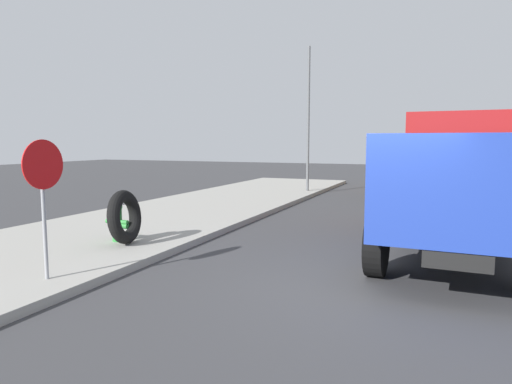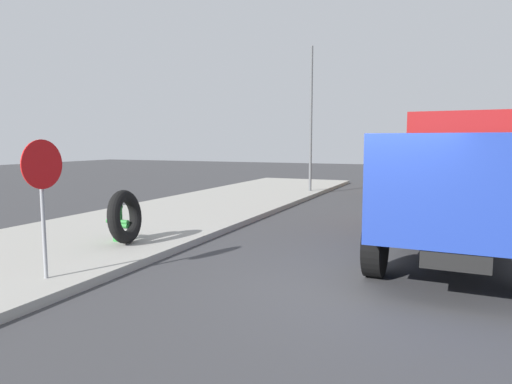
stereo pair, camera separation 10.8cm
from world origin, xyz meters
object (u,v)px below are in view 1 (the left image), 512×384
Objects in this scene: fire_hydrant at (117,220)px; street_light_pole at (308,120)px; dump_truck_blue at (460,175)px; stop_sign at (43,183)px; loose_tire at (125,217)px; dump_truck_orange at (445,157)px.

fire_hydrant is 0.14× the size of street_light_pole.
street_light_pole reaches higher than dump_truck_blue.
stop_sign is (-2.61, -0.80, 1.04)m from fire_hydrant.
loose_tire is (-0.17, -0.34, 0.11)m from fire_hydrant.
dump_truck_orange is at bearing 1.53° from dump_truck_blue.
dump_truck_blue is at bearing -67.38° from loose_tire.
dump_truck_blue reaches higher than loose_tire.
stop_sign is at bearing 130.64° from dump_truck_blue.
loose_tire is 2.65m from stop_sign.
fire_hydrant is 0.39m from loose_tire.
stop_sign is (-2.44, -0.46, 0.93)m from loose_tire.
fire_hydrant is at bearing 175.26° from street_light_pole.
street_light_pole is at bearing 33.24° from dump_truck_blue.
loose_tire is at bearing 10.71° from stop_sign.
dump_truck_blue is 11.15m from dump_truck_orange.
fire_hydrant is 0.12× the size of dump_truck_orange.
fire_hydrant is at bearing 110.37° from dump_truck_blue.
fire_hydrant is 0.40× the size of stop_sign.
dump_truck_orange reaches higher than fire_hydrant.
stop_sign is 0.35× the size of street_light_pole.
fire_hydrant is at bearing 17.00° from stop_sign.
fire_hydrant is 11.71m from street_light_pole.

